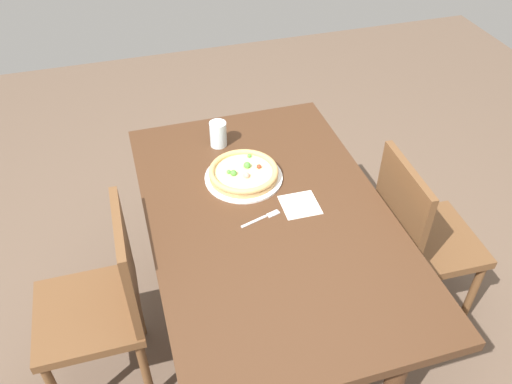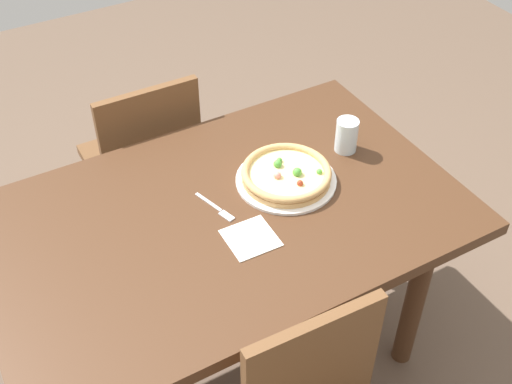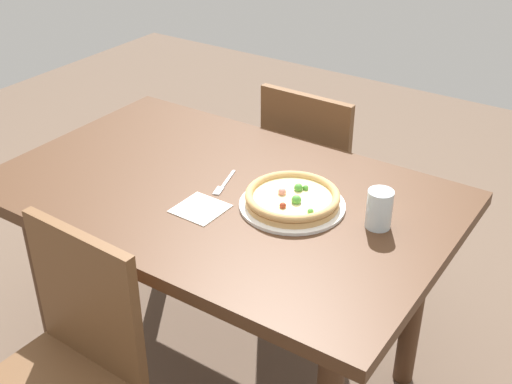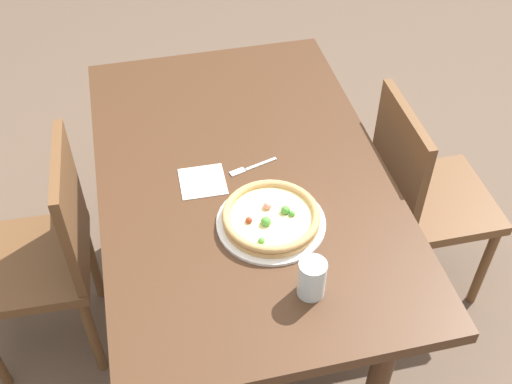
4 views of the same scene
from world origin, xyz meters
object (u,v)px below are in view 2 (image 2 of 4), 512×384
Objects in this scene: dining_table at (225,236)px; plate at (286,180)px; fork at (218,209)px; napkin at (251,238)px; chair_near at (145,162)px; pizza at (286,174)px; drinking_glass at (347,135)px.

plate is at bearing -171.70° from dining_table.
napkin is (-0.03, 0.16, -0.00)m from fork.
chair_near is 0.74m from pizza.
napkin is at bearing -87.19° from chair_near.
dining_table is 0.27m from pizza.
plate is at bearing -18.78° from pizza.
fork is at bearing 2.09° from pizza.
dining_table is 0.69m from chair_near.
pizza is at bearing 161.22° from plate.
plate reaches higher than fork.
napkin is at bearing 97.93° from dining_table.
chair_near is at bearing -68.31° from pizza.
napkin is at bearing 36.83° from pizza.
chair_near reaches higher than drinking_glass.
napkin is at bearing -7.06° from fork.
chair_near is at bearing -88.82° from dining_table.
chair_near is at bearing 163.97° from fork.
pizza reaches higher than fork.
napkin is at bearing 23.53° from drinking_glass.
dining_table is 8.75× the size of fork.
plate is 0.27m from drinking_glass.
fork is (0.24, 0.01, -0.00)m from plate.
dining_table is 12.40× the size of drinking_glass.
fork is at bearing -80.51° from napkin.
dining_table is at bearing 8.27° from pizza.
pizza is 2.47× the size of drinking_glass.
pizza is (-0.00, 0.00, 0.03)m from plate.
dining_table is 0.10m from fork.
dining_table is 0.52m from drinking_glass.
drinking_glass reaches higher than dining_table.
pizza is 2.03× the size of napkin.
pizza is at bearing 75.54° from fork.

